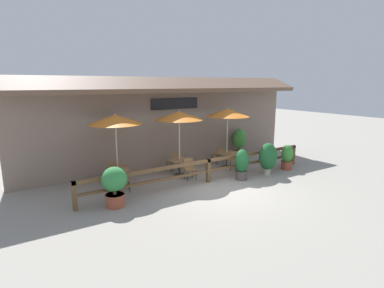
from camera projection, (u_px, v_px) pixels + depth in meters
ground_plane at (224, 190)px, 11.26m from camera, size 60.00×60.00×0.00m
building_facade at (171, 121)px, 14.22m from camera, size 14.28×1.49×4.23m
patio_railing at (208, 166)px, 11.99m from camera, size 10.40×0.14×0.95m
patio_umbrella_near at (115, 120)px, 11.21m from camera, size 2.02×2.02×2.81m
dining_table_near at (118, 171)px, 11.61m from camera, size 0.96×0.96×0.72m
chair_near_streetside at (123, 178)px, 11.05m from camera, size 0.51×0.51×0.86m
chair_near_wallside at (113, 169)px, 12.21m from camera, size 0.45×0.45×0.86m
patio_umbrella_middle at (179, 116)px, 12.55m from camera, size 2.02×2.02×2.81m
dining_table_middle at (180, 162)px, 12.95m from camera, size 0.96×0.96×0.72m
chair_middle_streetside at (189, 168)px, 12.43m from camera, size 0.48×0.48×0.86m
chair_middle_wallside at (173, 161)px, 13.60m from camera, size 0.48×0.48×0.86m
patio_umbrella_far at (228, 113)px, 13.84m from camera, size 2.02×2.02×2.81m
dining_table_far at (227, 155)px, 14.25m from camera, size 0.96×0.96×0.72m
chair_far_streetside at (235, 160)px, 13.67m from camera, size 0.43×0.43×0.86m
chair_far_wallside at (218, 154)px, 14.83m from camera, size 0.44×0.44×0.86m
potted_plant_broad_leaf at (287, 157)px, 13.86m from camera, size 0.57×0.53×1.16m
potted_plant_tall_tropical at (114, 185)px, 9.59m from camera, size 0.82×0.74×1.32m
potted_plant_corner_fern at (268, 157)px, 13.00m from camera, size 0.82×0.74×1.40m
potted_plant_entrance_palm at (242, 164)px, 12.33m from camera, size 0.62×0.55×1.28m
potted_plant_small_flowering at (239, 142)px, 16.02m from camera, size 0.75×0.68×1.56m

